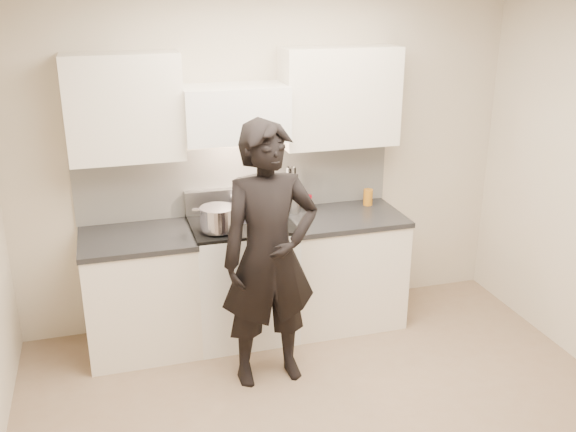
{
  "coord_description": "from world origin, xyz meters",
  "views": [
    {
      "loc": [
        -1.23,
        -3.04,
        2.65
      ],
      "look_at": [
        -0.04,
        1.05,
        1.1
      ],
      "focal_mm": 40.0,
      "sensor_mm": 36.0,
      "label": 1
    }
  ],
  "objects_px": {
    "stove": "(242,278)",
    "wok": "(255,201)",
    "utensil_crock": "(291,198)",
    "person": "(269,257)",
    "counter_right": "(342,267)"
  },
  "relations": [
    {
      "from": "stove",
      "to": "counter_right",
      "type": "xyz_separation_m",
      "value": [
        0.83,
        0.0,
        -0.01
      ]
    },
    {
      "from": "counter_right",
      "to": "person",
      "type": "relative_size",
      "value": 0.5
    },
    {
      "from": "stove",
      "to": "utensil_crock",
      "type": "distance_m",
      "value": 0.74
    },
    {
      "from": "stove",
      "to": "person",
      "type": "distance_m",
      "value": 0.79
    },
    {
      "from": "counter_right",
      "to": "person",
      "type": "xyz_separation_m",
      "value": [
        -0.78,
        -0.65,
        0.46
      ]
    },
    {
      "from": "stove",
      "to": "wok",
      "type": "bearing_deg",
      "value": 37.86
    },
    {
      "from": "wok",
      "to": "utensil_crock",
      "type": "height_order",
      "value": "utensil_crock"
    },
    {
      "from": "stove",
      "to": "person",
      "type": "relative_size",
      "value": 0.52
    },
    {
      "from": "counter_right",
      "to": "person",
      "type": "height_order",
      "value": "person"
    },
    {
      "from": "person",
      "to": "utensil_crock",
      "type": "bearing_deg",
      "value": 61.75
    },
    {
      "from": "stove",
      "to": "utensil_crock",
      "type": "xyz_separation_m",
      "value": [
        0.45,
        0.19,
        0.56
      ]
    },
    {
      "from": "wok",
      "to": "person",
      "type": "xyz_separation_m",
      "value": [
        -0.09,
        -0.76,
        -0.14
      ]
    },
    {
      "from": "wok",
      "to": "utensil_crock",
      "type": "relative_size",
      "value": 1.34
    },
    {
      "from": "person",
      "to": "wok",
      "type": "bearing_deg",
      "value": 80.57
    },
    {
      "from": "stove",
      "to": "utensil_crock",
      "type": "bearing_deg",
      "value": 22.68
    }
  ]
}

